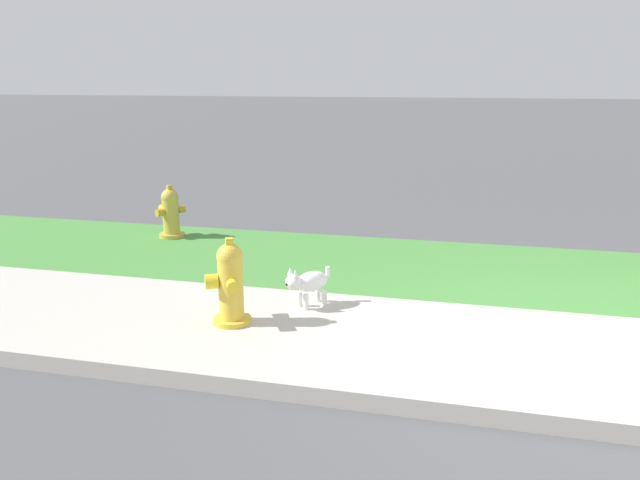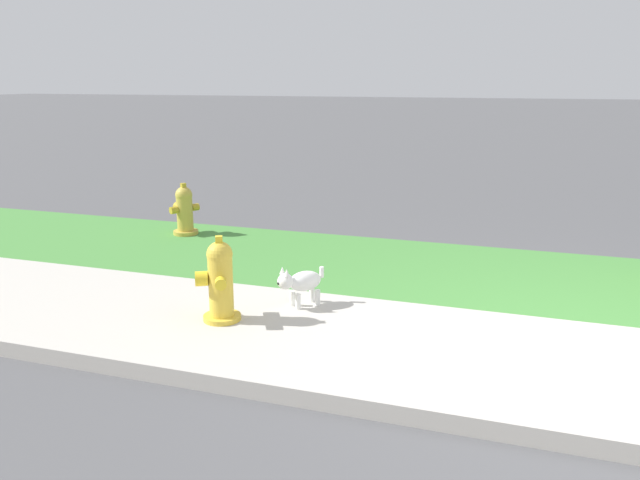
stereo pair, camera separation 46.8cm
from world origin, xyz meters
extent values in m
plane|color=#515154|center=(0.00, 0.00, 0.00)|extent=(120.00, 120.00, 0.00)
cube|color=#BCB7AD|center=(0.00, 0.00, 0.01)|extent=(18.00, 1.82, 0.01)
cube|color=#47893D|center=(0.00, 1.98, 0.00)|extent=(18.00, 2.15, 0.01)
cylinder|color=gold|center=(-4.59, 2.50, 0.03)|extent=(0.31, 0.31, 0.05)
cylinder|color=gold|center=(-4.59, 2.50, 0.28)|extent=(0.20, 0.20, 0.45)
sphere|color=gold|center=(-4.59, 2.50, 0.50)|extent=(0.21, 0.21, 0.21)
cube|color=#B29323|center=(-4.59, 2.50, 0.62)|extent=(0.08, 0.08, 0.06)
cylinder|color=#B29323|center=(-4.67, 2.38, 0.33)|extent=(0.12, 0.12, 0.09)
cylinder|color=#B29323|center=(-4.52, 2.63, 0.33)|extent=(0.12, 0.12, 0.09)
cylinder|color=#B29323|center=(-4.72, 2.58, 0.33)|extent=(0.15, 0.15, 0.12)
cylinder|color=gold|center=(-2.83, 0.04, 0.03)|extent=(0.31, 0.31, 0.05)
cylinder|color=gold|center=(-2.83, 0.04, 0.31)|extent=(0.20, 0.20, 0.51)
sphere|color=gold|center=(-2.83, 0.04, 0.56)|extent=(0.21, 0.21, 0.21)
cube|color=yellow|center=(-2.83, 0.04, 0.68)|extent=(0.08, 0.08, 0.06)
cylinder|color=yellow|center=(-2.76, -0.09, 0.37)|extent=(0.12, 0.12, 0.09)
cylinder|color=yellow|center=(-2.90, 0.16, 0.37)|extent=(0.12, 0.12, 0.09)
cylinder|color=yellow|center=(-2.96, -0.03, 0.37)|extent=(0.14, 0.15, 0.12)
ellipsoid|color=white|center=(-2.30, 0.56, 0.23)|extent=(0.33, 0.35, 0.17)
sphere|color=white|center=(-2.42, 0.42, 0.26)|extent=(0.14, 0.14, 0.14)
sphere|color=black|center=(-2.47, 0.37, 0.25)|extent=(0.02, 0.02, 0.02)
cone|color=white|center=(-2.40, 0.39, 0.35)|extent=(0.07, 0.07, 0.06)
cone|color=white|center=(-2.46, 0.43, 0.35)|extent=(0.07, 0.07, 0.06)
cylinder|color=white|center=(-2.33, 0.46, 0.07)|extent=(0.05, 0.05, 0.14)
cylinder|color=white|center=(-2.40, 0.52, 0.07)|extent=(0.05, 0.05, 0.14)
cylinder|color=white|center=(-2.20, 0.61, 0.07)|extent=(0.05, 0.05, 0.14)
cylinder|color=white|center=(-2.28, 0.67, 0.07)|extent=(0.05, 0.05, 0.14)
cylinder|color=white|center=(-2.19, 0.69, 0.28)|extent=(0.04, 0.04, 0.09)
camera|label=1|loc=(-1.04, -4.34, 1.91)|focal=35.00mm
camera|label=2|loc=(-0.59, -4.21, 1.91)|focal=35.00mm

